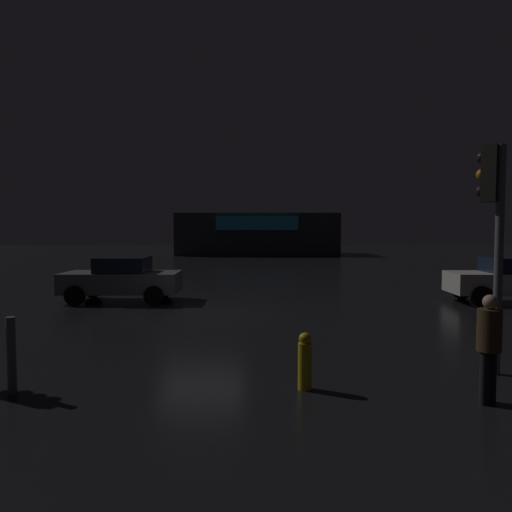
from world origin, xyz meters
The scene contains 8 objects.
ground_plane centered at (0.00, 0.00, 0.00)m, with size 120.00×120.00×0.00m, color black.
store_building centered at (1.28, 33.24, 2.02)m, with size 15.48×7.56×4.04m.
traffic_signal_main centered at (5.86, -5.88, 2.83)m, with size 0.42×0.42×3.99m.
car_near centered at (-3.09, 2.27, 0.79)m, with size 4.02×2.11×1.56m.
car_far centered at (10.42, 2.12, 0.80)m, with size 4.20×2.00×1.57m.
pedestrian centered at (5.14, -7.36, 0.93)m, with size 0.47×0.47×1.60m.
fire_hydrant centered at (2.52, -6.79, 0.45)m, with size 0.22×0.22×0.91m.
bollard_kerb_a centered at (-2.01, -7.07, 0.60)m, with size 0.14×0.14×1.20m, color #595B60.
Camera 1 is at (1.86, -14.20, 2.55)m, focal length 33.29 mm.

